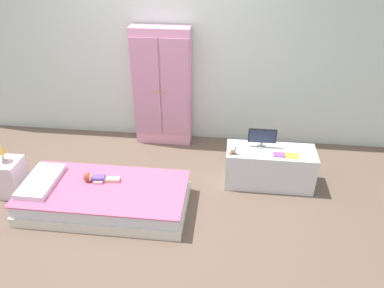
{
  "coord_description": "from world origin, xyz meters",
  "views": [
    {
      "loc": [
        0.85,
        -3.02,
        2.7
      ],
      "look_at": [
        0.46,
        0.41,
        0.57
      ],
      "focal_mm": 34.39,
      "sensor_mm": 36.0,
      "label": 1
    }
  ],
  "objects_px": {
    "wardrobe": "(162,88)",
    "tv_monitor": "(262,137)",
    "tv_stand": "(269,167)",
    "book_purple": "(279,155)",
    "book_yellow": "(292,156)",
    "table_lamp": "(0,149)",
    "doll": "(95,178)",
    "nightstand": "(10,177)",
    "bed": "(105,198)",
    "rocking_horse_toy": "(234,151)"
  },
  "relations": [
    {
      "from": "nightstand",
      "to": "book_purple",
      "type": "relative_size",
      "value": 3.49
    },
    {
      "from": "wardrobe",
      "to": "tv_monitor",
      "type": "relative_size",
      "value": 5.02
    },
    {
      "from": "table_lamp",
      "to": "rocking_horse_toy",
      "type": "bearing_deg",
      "value": 8.68
    },
    {
      "from": "table_lamp",
      "to": "bed",
      "type": "bearing_deg",
      "value": -6.35
    },
    {
      "from": "bed",
      "to": "book_purple",
      "type": "height_order",
      "value": "book_purple"
    },
    {
      "from": "table_lamp",
      "to": "tv_stand",
      "type": "bearing_deg",
      "value": 9.91
    },
    {
      "from": "bed",
      "to": "nightstand",
      "type": "xyz_separation_m",
      "value": [
        -1.14,
        0.13,
        0.08
      ]
    },
    {
      "from": "tv_stand",
      "to": "tv_monitor",
      "type": "relative_size",
      "value": 3.18
    },
    {
      "from": "book_purple",
      "to": "book_yellow",
      "type": "distance_m",
      "value": 0.14
    },
    {
      "from": "table_lamp",
      "to": "wardrobe",
      "type": "relative_size",
      "value": 0.15
    },
    {
      "from": "wardrobe",
      "to": "book_yellow",
      "type": "bearing_deg",
      "value": -30.31
    },
    {
      "from": "nightstand",
      "to": "tv_stand",
      "type": "height_order",
      "value": "tv_stand"
    },
    {
      "from": "wardrobe",
      "to": "tv_monitor",
      "type": "bearing_deg",
      "value": -31.39
    },
    {
      "from": "wardrobe",
      "to": "rocking_horse_toy",
      "type": "relative_size",
      "value": 15.33
    },
    {
      "from": "table_lamp",
      "to": "book_purple",
      "type": "height_order",
      "value": "table_lamp"
    },
    {
      "from": "doll",
      "to": "book_yellow",
      "type": "height_order",
      "value": "book_yellow"
    },
    {
      "from": "nightstand",
      "to": "book_purple",
      "type": "height_order",
      "value": "book_purple"
    },
    {
      "from": "rocking_horse_toy",
      "to": "book_yellow",
      "type": "xyz_separation_m",
      "value": [
        0.64,
        0.04,
        -0.04
      ]
    },
    {
      "from": "wardrobe",
      "to": "doll",
      "type": "bearing_deg",
      "value": -110.33
    },
    {
      "from": "bed",
      "to": "book_yellow",
      "type": "bearing_deg",
      "value": 15.3
    },
    {
      "from": "nightstand",
      "to": "table_lamp",
      "type": "xyz_separation_m",
      "value": [
        -0.0,
        0.0,
        0.38
      ]
    },
    {
      "from": "bed",
      "to": "tv_monitor",
      "type": "bearing_deg",
      "value": 22.86
    },
    {
      "from": "wardrobe",
      "to": "rocking_horse_toy",
      "type": "bearing_deg",
      "value": -45.34
    },
    {
      "from": "wardrobe",
      "to": "rocking_horse_toy",
      "type": "distance_m",
      "value": 1.41
    },
    {
      "from": "nightstand",
      "to": "tv_stand",
      "type": "xyz_separation_m",
      "value": [
        2.92,
        0.51,
        0.01
      ]
    },
    {
      "from": "nightstand",
      "to": "table_lamp",
      "type": "relative_size",
      "value": 1.88
    },
    {
      "from": "table_lamp",
      "to": "rocking_horse_toy",
      "type": "distance_m",
      "value": 2.52
    },
    {
      "from": "book_purple",
      "to": "bed",
      "type": "bearing_deg",
      "value": -163.63
    },
    {
      "from": "table_lamp",
      "to": "tv_stand",
      "type": "xyz_separation_m",
      "value": [
        2.92,
        0.51,
        -0.36
      ]
    },
    {
      "from": "tv_monitor",
      "to": "nightstand",
      "type": "bearing_deg",
      "value": -168.37
    },
    {
      "from": "tv_stand",
      "to": "rocking_horse_toy",
      "type": "relative_size",
      "value": 9.73
    },
    {
      "from": "rocking_horse_toy",
      "to": "table_lamp",
      "type": "bearing_deg",
      "value": -171.32
    },
    {
      "from": "nightstand",
      "to": "rocking_horse_toy",
      "type": "height_order",
      "value": "rocking_horse_toy"
    },
    {
      "from": "table_lamp",
      "to": "book_purple",
      "type": "relative_size",
      "value": 1.85
    },
    {
      "from": "nightstand",
      "to": "tv_monitor",
      "type": "distance_m",
      "value": 2.89
    },
    {
      "from": "doll",
      "to": "book_yellow",
      "type": "xyz_separation_m",
      "value": [
        2.12,
        0.44,
        0.16
      ]
    },
    {
      "from": "table_lamp",
      "to": "wardrobe",
      "type": "distance_m",
      "value": 2.05
    },
    {
      "from": "table_lamp",
      "to": "book_purple",
      "type": "bearing_deg",
      "value": 7.98
    },
    {
      "from": "wardrobe",
      "to": "tv_monitor",
      "type": "xyz_separation_m",
      "value": [
        1.28,
        -0.78,
        -0.2
      ]
    },
    {
      "from": "book_purple",
      "to": "book_yellow",
      "type": "bearing_deg",
      "value": 0.0
    },
    {
      "from": "doll",
      "to": "table_lamp",
      "type": "distance_m",
      "value": 1.05
    },
    {
      "from": "doll",
      "to": "table_lamp",
      "type": "xyz_separation_m",
      "value": [
        -1.01,
        0.02,
        0.29
      ]
    },
    {
      "from": "tv_stand",
      "to": "wardrobe",
      "type": "bearing_deg",
      "value": 148.66
    },
    {
      "from": "rocking_horse_toy",
      "to": "book_purple",
      "type": "xyz_separation_m",
      "value": [
        0.5,
        0.04,
        -0.04
      ]
    },
    {
      "from": "doll",
      "to": "rocking_horse_toy",
      "type": "distance_m",
      "value": 1.54
    },
    {
      "from": "bed",
      "to": "wardrobe",
      "type": "distance_m",
      "value": 1.67
    },
    {
      "from": "bed",
      "to": "book_yellow",
      "type": "distance_m",
      "value": 2.09
    },
    {
      "from": "table_lamp",
      "to": "rocking_horse_toy",
      "type": "height_order",
      "value": "table_lamp"
    },
    {
      "from": "wardrobe",
      "to": "tv_monitor",
      "type": "distance_m",
      "value": 1.51
    },
    {
      "from": "doll",
      "to": "rocking_horse_toy",
      "type": "height_order",
      "value": "rocking_horse_toy"
    }
  ]
}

